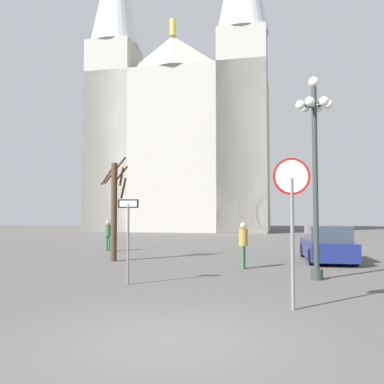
{
  "coord_description": "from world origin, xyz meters",
  "views": [
    {
      "loc": [
        0.84,
        -6.4,
        1.99
      ],
      "look_at": [
        -1.13,
        20.16,
        3.41
      ],
      "focal_mm": 37.65,
      "sensor_mm": 36.0,
      "label": 1
    }
  ],
  "objects_px": {
    "stop_sign": "(292,203)",
    "pedestrian_standing": "(243,241)",
    "bare_tree": "(114,207)",
    "pedestrian_walking": "(108,233)",
    "cathedral": "(180,124)",
    "parked_car_near_navy": "(327,244)",
    "street_lamp": "(315,151)",
    "one_way_arrow_sign": "(128,231)"
  },
  "relations": [
    {
      "from": "street_lamp",
      "to": "bare_tree",
      "type": "distance_m",
      "value": 8.66
    },
    {
      "from": "cathedral",
      "to": "bare_tree",
      "type": "height_order",
      "value": "cathedral"
    },
    {
      "from": "street_lamp",
      "to": "parked_car_near_navy",
      "type": "distance_m",
      "value": 5.96
    },
    {
      "from": "one_way_arrow_sign",
      "to": "pedestrian_walking",
      "type": "relative_size",
      "value": 1.48
    },
    {
      "from": "cathedral",
      "to": "pedestrian_standing",
      "type": "height_order",
      "value": "cathedral"
    },
    {
      "from": "stop_sign",
      "to": "parked_car_near_navy",
      "type": "relative_size",
      "value": 0.7
    },
    {
      "from": "cathedral",
      "to": "parked_car_near_navy",
      "type": "bearing_deg",
      "value": -72.2
    },
    {
      "from": "one_way_arrow_sign",
      "to": "street_lamp",
      "type": "height_order",
      "value": "street_lamp"
    },
    {
      "from": "stop_sign",
      "to": "parked_car_near_navy",
      "type": "bearing_deg",
      "value": 71.56
    },
    {
      "from": "stop_sign",
      "to": "pedestrian_standing",
      "type": "height_order",
      "value": "stop_sign"
    },
    {
      "from": "pedestrian_walking",
      "to": "pedestrian_standing",
      "type": "relative_size",
      "value": 0.97
    },
    {
      "from": "pedestrian_standing",
      "to": "pedestrian_walking",
      "type": "bearing_deg",
      "value": 137.53
    },
    {
      "from": "stop_sign",
      "to": "pedestrian_standing",
      "type": "bearing_deg",
      "value": 96.44
    },
    {
      "from": "stop_sign",
      "to": "parked_car_near_navy",
      "type": "xyz_separation_m",
      "value": [
        2.91,
        8.72,
        -1.52
      ]
    },
    {
      "from": "parked_car_near_navy",
      "to": "street_lamp",
      "type": "bearing_deg",
      "value": -107.6
    },
    {
      "from": "street_lamp",
      "to": "pedestrian_standing",
      "type": "relative_size",
      "value": 3.74
    },
    {
      "from": "stop_sign",
      "to": "one_way_arrow_sign",
      "type": "height_order",
      "value": "stop_sign"
    },
    {
      "from": "parked_car_near_navy",
      "to": "stop_sign",
      "type": "bearing_deg",
      "value": -108.44
    },
    {
      "from": "street_lamp",
      "to": "pedestrian_walking",
      "type": "relative_size",
      "value": 3.86
    },
    {
      "from": "parked_car_near_navy",
      "to": "pedestrian_walking",
      "type": "height_order",
      "value": "pedestrian_walking"
    },
    {
      "from": "stop_sign",
      "to": "pedestrian_standing",
      "type": "xyz_separation_m",
      "value": [
        -0.7,
        6.17,
        -1.22
      ]
    },
    {
      "from": "pedestrian_walking",
      "to": "pedestrian_standing",
      "type": "bearing_deg",
      "value": -42.47
    },
    {
      "from": "pedestrian_walking",
      "to": "stop_sign",
      "type": "bearing_deg",
      "value": -58.86
    },
    {
      "from": "street_lamp",
      "to": "pedestrian_walking",
      "type": "xyz_separation_m",
      "value": [
        -8.87,
        8.45,
        -2.94
      ]
    },
    {
      "from": "parked_car_near_navy",
      "to": "pedestrian_standing",
      "type": "xyz_separation_m",
      "value": [
        -3.6,
        -2.54,
        0.31
      ]
    },
    {
      "from": "cathedral",
      "to": "pedestrian_standing",
      "type": "distance_m",
      "value": 33.44
    },
    {
      "from": "one_way_arrow_sign",
      "to": "bare_tree",
      "type": "height_order",
      "value": "bare_tree"
    },
    {
      "from": "bare_tree",
      "to": "parked_car_near_navy",
      "type": "xyz_separation_m",
      "value": [
        8.9,
        0.57,
        -1.58
      ]
    },
    {
      "from": "bare_tree",
      "to": "stop_sign",
      "type": "bearing_deg",
      "value": -53.65
    },
    {
      "from": "one_way_arrow_sign",
      "to": "pedestrian_standing",
      "type": "relative_size",
      "value": 1.44
    },
    {
      "from": "one_way_arrow_sign",
      "to": "stop_sign",
      "type": "bearing_deg",
      "value": -32.94
    },
    {
      "from": "bare_tree",
      "to": "pedestrian_walking",
      "type": "xyz_separation_m",
      "value": [
        -1.49,
        4.24,
        -1.31
      ]
    },
    {
      "from": "cathedral",
      "to": "pedestrian_walking",
      "type": "xyz_separation_m",
      "value": [
        -1.26,
        -24.78,
        -11.33
      ]
    },
    {
      "from": "one_way_arrow_sign",
      "to": "pedestrian_walking",
      "type": "height_order",
      "value": "one_way_arrow_sign"
    },
    {
      "from": "bare_tree",
      "to": "pedestrian_walking",
      "type": "bearing_deg",
      "value": 109.31
    },
    {
      "from": "stop_sign",
      "to": "pedestrian_walking",
      "type": "height_order",
      "value": "stop_sign"
    },
    {
      "from": "pedestrian_standing",
      "to": "one_way_arrow_sign",
      "type": "bearing_deg",
      "value": -134.23
    },
    {
      "from": "bare_tree",
      "to": "pedestrian_standing",
      "type": "relative_size",
      "value": 2.69
    },
    {
      "from": "cathedral",
      "to": "pedestrian_walking",
      "type": "relative_size",
      "value": 22.48
    },
    {
      "from": "one_way_arrow_sign",
      "to": "street_lamp",
      "type": "bearing_deg",
      "value": 13.0
    },
    {
      "from": "cathedral",
      "to": "parked_car_near_navy",
      "type": "distance_m",
      "value": 32.05
    },
    {
      "from": "cathedral",
      "to": "one_way_arrow_sign",
      "type": "height_order",
      "value": "cathedral"
    }
  ]
}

